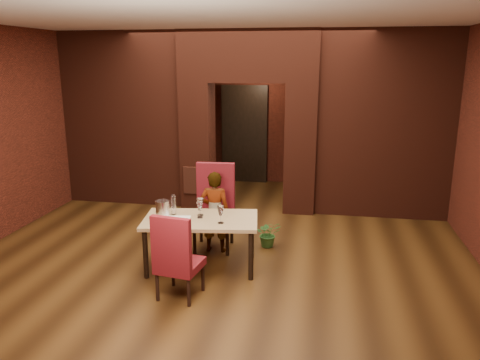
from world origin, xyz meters
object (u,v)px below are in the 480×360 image
Objects in this scene: person_seated at (215,212)px; chair_near at (180,255)px; potted_plant at (268,234)px; dining_table at (201,243)px; wine_glass_a at (200,207)px; wine_glass_b at (200,210)px; wine_glass_c at (221,215)px; chair_far at (213,208)px; water_bottle at (174,204)px; wine_bucket at (163,209)px.

chair_near is at bearing 85.27° from person_seated.
dining_table is at bearing -132.03° from potted_plant.
potted_plant is at bearing 42.89° from wine_glass_a.
dining_table is 6.82× the size of wine_glass_b.
wine_glass_c is (0.30, -0.13, 0.46)m from dining_table.
water_bottle is (-0.40, -0.57, 0.21)m from chair_far.
wine_glass_a is (-0.08, -0.47, 0.21)m from person_seated.
chair_far is at bearing 81.08° from dining_table.
wine_glass_b reaches higher than potted_plant.
wine_glass_b is (-0.01, 0.02, 0.45)m from dining_table.
wine_glass_c is 1.27m from potted_plant.
dining_table is 1.19m from potted_plant.
chair_near is at bearing -68.38° from water_bottle.
chair_near is at bearing -90.45° from wine_glass_a.
chair_far reaches higher than potted_plant.
chair_far is at bearing -83.19° from chair_near.
chair_near is at bearing -101.08° from dining_table.
wine_glass_a is at bearing -137.11° from potted_plant.
dining_table is at bearing -84.17° from chair_near.
person_seated is at bearing -158.26° from potted_plant.
chair_far is 0.73m from water_bottle.
water_bottle is (-0.35, 0.89, 0.31)m from chair_near.
water_bottle is at bearing 158.05° from dining_table.
chair_near is 1.89m from potted_plant.
potted_plant is at bearing 33.32° from water_bottle.
chair_near reaches higher than wine_glass_a.
dining_table is at bearing 155.64° from wine_glass_c.
chair_near is at bearing -116.39° from potted_plant.
wine_glass_a is at bearing 143.43° from wine_glass_c.
wine_glass_a is (-0.03, 0.11, 0.46)m from dining_table.
chair_far is at bearing 54.08° from wine_bucket.
chair_far is 4.50× the size of water_bottle.
water_bottle is at bearing 51.96° from wine_bucket.
chair_far reaches higher than dining_table.
wine_glass_b is at bearing -11.33° from water_bottle.
chair_near reaches higher than water_bottle.
water_bottle reaches higher than wine_glass_a.
wine_glass_b is 0.54× the size of potted_plant.
wine_glass_c is (0.34, 0.66, 0.29)m from chair_near.
wine_glass_c is 0.57× the size of potted_plant.
wine_glass_a is 0.85× the size of water_bottle.
chair_near is 0.86m from wine_glass_b.
wine_bucket is at bearing -173.09° from wine_glass_b.
wine_bucket is (-0.51, -0.70, 0.18)m from chair_far.
chair_near is 0.93m from wine_bucket.
wine_glass_b is 1.31m from potted_plant.
wine_glass_c is 0.80m from wine_bucket.
dining_table is at bearing -55.16° from wine_glass_b.
chair_far is at bearing -164.94° from potted_plant.
potted_plant is (0.80, 0.85, -0.60)m from wine_glass_b.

